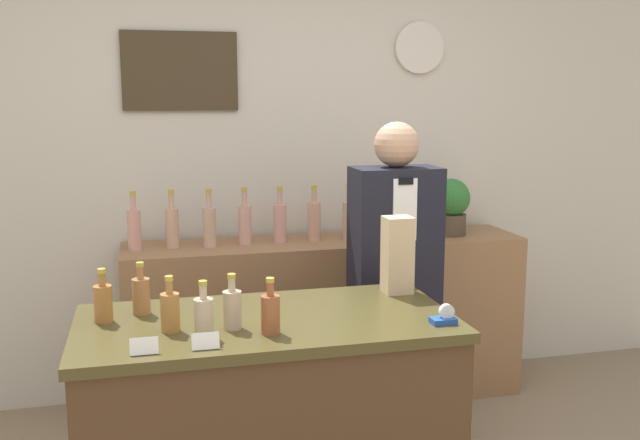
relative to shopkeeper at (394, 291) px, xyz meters
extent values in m
cube|color=beige|center=(-0.42, 0.93, 0.55)|extent=(5.20, 0.06, 2.70)
cube|color=#3A2E1C|center=(-0.93, 0.89, 1.05)|extent=(0.62, 0.02, 0.42)
cylinder|color=beige|center=(0.45, 0.89, 1.20)|extent=(0.30, 0.03, 0.30)
cube|color=#8E6642|center=(-0.17, 0.64, -0.34)|extent=(2.22, 0.47, 0.93)
cube|color=#422B19|center=(-0.72, -0.60, -0.37)|extent=(1.37, 0.67, 0.87)
cube|color=#3E371A|center=(-0.72, -0.60, 0.09)|extent=(1.40, 0.70, 0.04)
cube|color=black|center=(0.00, 0.00, -0.43)|extent=(0.31, 0.24, 0.75)
cube|color=black|center=(0.00, 0.00, 0.27)|extent=(0.41, 0.24, 0.65)
cube|color=white|center=(0.00, -0.12, 0.41)|extent=(0.11, 0.01, 0.29)
cube|color=black|center=(0.00, -0.13, 0.54)|extent=(0.07, 0.01, 0.03)
sphere|color=tan|center=(0.00, 0.00, 0.70)|extent=(0.21, 0.21, 0.21)
cylinder|color=#4C3D2D|center=(0.56, 0.62, 0.19)|extent=(0.18, 0.18, 0.12)
sphere|color=#2D6B2D|center=(0.56, 0.62, 0.34)|extent=(0.22, 0.22, 0.22)
cube|color=tan|center=(-0.13, -0.38, 0.27)|extent=(0.12, 0.10, 0.32)
cube|color=#1E4799|center=(-0.11, -0.82, 0.12)|extent=(0.09, 0.06, 0.02)
cylinder|color=silver|center=(-0.10, -0.82, 0.15)|extent=(0.06, 0.02, 0.06)
cube|color=white|center=(-1.16, -0.88, 0.13)|extent=(0.09, 0.02, 0.06)
cube|color=white|center=(-0.97, -0.88, 0.13)|extent=(0.09, 0.02, 0.06)
cylinder|color=#9E642E|center=(-1.31, -0.50, 0.17)|extent=(0.07, 0.07, 0.14)
cylinder|color=#9E642E|center=(-1.31, -0.50, 0.27)|extent=(0.03, 0.03, 0.05)
cylinder|color=#B29933|center=(-1.31, -0.50, 0.30)|extent=(0.03, 0.03, 0.02)
cylinder|color=#9B663A|center=(-1.17, -0.43, 0.17)|extent=(0.07, 0.07, 0.14)
cylinder|color=#9B663A|center=(-1.17, -0.43, 0.27)|extent=(0.03, 0.03, 0.05)
cylinder|color=#B29933|center=(-1.17, -0.43, 0.30)|extent=(0.03, 0.03, 0.02)
cylinder|color=#A06C34|center=(-1.07, -0.67, 0.17)|extent=(0.07, 0.07, 0.14)
cylinder|color=#A06C34|center=(-1.07, -0.67, 0.27)|extent=(0.03, 0.03, 0.05)
cylinder|color=#B29933|center=(-1.07, -0.67, 0.30)|extent=(0.03, 0.03, 0.02)
cylinder|color=tan|center=(-0.96, -0.76, 0.17)|extent=(0.07, 0.07, 0.14)
cylinder|color=tan|center=(-0.96, -0.76, 0.27)|extent=(0.03, 0.03, 0.05)
cylinder|color=#B29933|center=(-0.96, -0.76, 0.30)|extent=(0.03, 0.03, 0.02)
cylinder|color=tan|center=(-0.86, -0.69, 0.17)|extent=(0.07, 0.07, 0.14)
cylinder|color=tan|center=(-0.86, -0.69, 0.27)|extent=(0.03, 0.03, 0.05)
cylinder|color=#B29933|center=(-0.86, -0.69, 0.30)|extent=(0.03, 0.03, 0.02)
cylinder|color=brown|center=(-0.74, -0.78, 0.17)|extent=(0.07, 0.07, 0.14)
cylinder|color=brown|center=(-0.74, -0.78, 0.27)|extent=(0.03, 0.03, 0.05)
cylinder|color=#B29933|center=(-0.74, -0.78, 0.30)|extent=(0.03, 0.03, 0.02)
cylinder|color=tan|center=(-1.20, 0.64, 0.23)|extent=(0.07, 0.07, 0.21)
cylinder|color=tan|center=(-1.20, 0.64, 0.38)|extent=(0.03, 0.03, 0.07)
cylinder|color=#B29933|center=(-1.20, 0.64, 0.42)|extent=(0.03, 0.03, 0.02)
cylinder|color=tan|center=(-1.01, 0.65, 0.23)|extent=(0.07, 0.07, 0.21)
cylinder|color=tan|center=(-1.01, 0.65, 0.38)|extent=(0.03, 0.03, 0.07)
cylinder|color=#B29933|center=(-1.01, 0.65, 0.42)|extent=(0.03, 0.03, 0.02)
cylinder|color=tan|center=(-0.82, 0.63, 0.23)|extent=(0.07, 0.07, 0.21)
cylinder|color=tan|center=(-0.82, 0.63, 0.38)|extent=(0.03, 0.03, 0.07)
cylinder|color=#B29933|center=(-0.82, 0.63, 0.42)|extent=(0.03, 0.03, 0.02)
cylinder|color=tan|center=(-0.62, 0.65, 0.23)|extent=(0.07, 0.07, 0.21)
cylinder|color=tan|center=(-0.62, 0.65, 0.38)|extent=(0.03, 0.03, 0.07)
cylinder|color=#B29933|center=(-0.62, 0.65, 0.42)|extent=(0.03, 0.03, 0.02)
cylinder|color=tan|center=(-0.43, 0.65, 0.23)|extent=(0.07, 0.07, 0.21)
cylinder|color=tan|center=(-0.43, 0.65, 0.38)|extent=(0.03, 0.03, 0.07)
cylinder|color=#B29933|center=(-0.43, 0.65, 0.42)|extent=(0.03, 0.03, 0.02)
cylinder|color=tan|center=(-0.24, 0.66, 0.23)|extent=(0.07, 0.07, 0.21)
cylinder|color=tan|center=(-0.24, 0.66, 0.38)|extent=(0.03, 0.03, 0.07)
cylinder|color=#B29933|center=(-0.24, 0.66, 0.42)|extent=(0.03, 0.03, 0.02)
cylinder|color=tan|center=(-0.04, 0.63, 0.23)|extent=(0.07, 0.07, 0.21)
cylinder|color=tan|center=(-0.04, 0.63, 0.38)|extent=(0.03, 0.03, 0.07)
cylinder|color=#B29933|center=(-0.04, 0.63, 0.42)|extent=(0.03, 0.03, 0.02)
cylinder|color=tan|center=(0.15, 0.63, 0.23)|extent=(0.07, 0.07, 0.21)
cylinder|color=tan|center=(0.15, 0.63, 0.38)|extent=(0.03, 0.03, 0.07)
cylinder|color=#B29933|center=(0.15, 0.63, 0.42)|extent=(0.03, 0.03, 0.02)
cylinder|color=tan|center=(0.34, 0.63, 0.23)|extent=(0.07, 0.07, 0.21)
cylinder|color=tan|center=(0.34, 0.63, 0.38)|extent=(0.03, 0.03, 0.07)
cylinder|color=#B29933|center=(0.34, 0.63, 0.42)|extent=(0.03, 0.03, 0.02)
camera|label=1|loc=(-1.14, -3.12, 0.93)|focal=40.00mm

